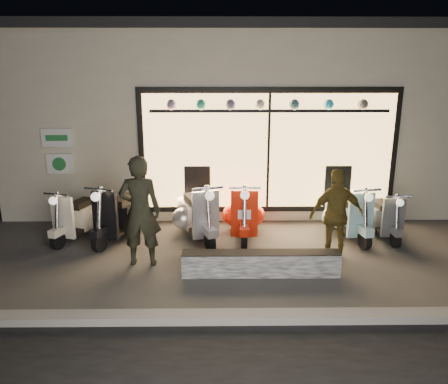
# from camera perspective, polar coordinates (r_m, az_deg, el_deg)

# --- Properties ---
(ground) EXTENTS (40.00, 40.00, 0.00)m
(ground) POSITION_cam_1_polar(r_m,az_deg,el_deg) (7.79, 1.16, -8.66)
(ground) COLOR #383533
(ground) RESTS_ON ground
(kerb) EXTENTS (40.00, 0.25, 0.12)m
(kerb) POSITION_cam_1_polar(r_m,az_deg,el_deg) (5.99, 1.79, -16.03)
(kerb) COLOR slate
(kerb) RESTS_ON ground
(shop_building) EXTENTS (10.20, 6.23, 4.20)m
(shop_building) POSITION_cam_1_polar(r_m,az_deg,el_deg) (12.13, 0.48, 10.44)
(shop_building) COLOR beige
(shop_building) RESTS_ON ground
(graffiti_barrier) EXTENTS (2.53, 0.28, 0.40)m
(graffiti_barrier) POSITION_cam_1_polar(r_m,az_deg,el_deg) (7.14, 4.81, -9.30)
(graffiti_barrier) COLOR black
(graffiti_barrier) RESTS_ON ground
(scooter_silver) EXTENTS (0.87, 1.58, 1.14)m
(scooter_silver) POSITION_cam_1_polar(r_m,az_deg,el_deg) (8.67, -3.65, -2.85)
(scooter_silver) COLOR black
(scooter_silver) RESTS_ON ground
(scooter_red) EXTENTS (0.53, 1.57, 1.13)m
(scooter_red) POSITION_cam_1_polar(r_m,az_deg,el_deg) (8.78, 2.59, -2.63)
(scooter_red) COLOR black
(scooter_red) RESTS_ON ground
(scooter_black) EXTENTS (0.87, 1.56, 1.13)m
(scooter_black) POSITION_cam_1_polar(r_m,az_deg,el_deg) (8.86, -13.03, -2.87)
(scooter_black) COLOR black
(scooter_black) RESTS_ON ground
(scooter_cream) EXTENTS (0.74, 1.41, 1.01)m
(scooter_cream) POSITION_cam_1_polar(r_m,az_deg,el_deg) (9.14, -18.22, -3.00)
(scooter_cream) COLOR black
(scooter_cream) RESTS_ON ground
(scooter_blue) EXTENTS (0.66, 1.53, 1.09)m
(scooter_blue) POSITION_cam_1_polar(r_m,az_deg,el_deg) (9.07, 15.69, -2.73)
(scooter_blue) COLOR black
(scooter_blue) RESTS_ON ground
(scooter_grey) EXTENTS (0.46, 1.32, 0.95)m
(scooter_grey) POSITION_cam_1_polar(r_m,az_deg,el_deg) (9.31, 19.89, -2.99)
(scooter_grey) COLOR black
(scooter_grey) RESTS_ON ground
(man) EXTENTS (0.70, 0.47, 1.89)m
(man) POSITION_cam_1_polar(r_m,az_deg,el_deg) (7.38, -10.91, -2.48)
(man) COLOR black
(man) RESTS_ON ground
(woman) EXTENTS (0.98, 0.50, 1.61)m
(woman) POSITION_cam_1_polar(r_m,az_deg,el_deg) (7.75, 14.46, -2.89)
(woman) COLOR brown
(woman) RESTS_ON ground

